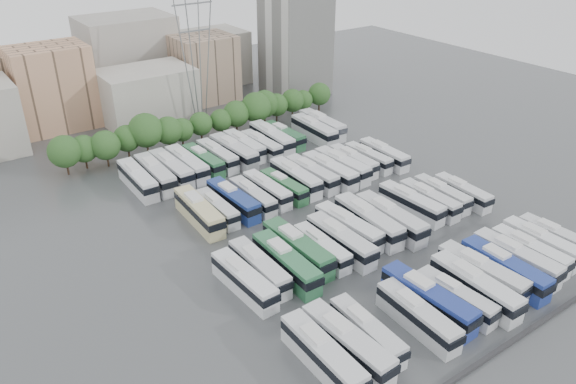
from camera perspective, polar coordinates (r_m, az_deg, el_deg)
ground at (r=89.84m, az=4.96°, el=-2.98°), size 220.00×220.00×0.00m
parapet at (r=72.79m, az=22.31°, el=-13.52°), size 56.00×0.50×0.50m
tree_line at (r=119.31m, az=-8.50°, el=7.20°), size 65.49×8.02×8.67m
city_buildings at (r=142.24m, az=-16.63°, el=11.20°), size 102.00×35.00×20.00m
apartment_tower at (r=147.55m, az=0.77°, el=14.97°), size 14.00×14.00×26.00m
electricity_pylon at (r=123.41m, az=-9.43°, el=14.74°), size 9.00×6.91×33.83m
bus_r0_s0 at (r=63.25m, az=3.56°, el=-16.19°), size 3.11×12.82×4.00m
bus_r0_s1 at (r=64.77m, az=6.03°, el=-14.99°), size 3.29×13.11×4.09m
bus_r0_s2 at (r=66.81m, az=8.03°, el=-13.83°), size 2.99×11.49×3.57m
bus_r0_s4 at (r=69.71m, az=13.04°, el=-12.17°), size 3.28×12.30×3.82m
bus_r0_s5 at (r=72.20m, az=14.05°, el=-10.51°), size 3.46×13.54×4.22m
bus_r0_s6 at (r=73.98m, az=16.67°, el=-10.18°), size 2.96×11.33×3.52m
bus_r0_s7 at (r=75.94m, az=18.47°, el=-9.11°), size 3.28×13.24×4.13m
bus_r0_s8 at (r=78.86m, az=19.10°, el=-7.76°), size 3.42×12.90×4.01m
bus_r0_s9 at (r=80.62m, az=21.14°, el=-7.28°), size 3.20×13.09×4.08m
bus_r0_s10 at (r=83.36m, az=22.16°, el=-6.29°), size 3.15×12.86×4.01m
bus_r0_s11 at (r=86.02m, az=23.36°, el=-5.56°), size 2.64×11.67×3.65m
bus_r0_s12 at (r=88.56m, az=24.34°, el=-4.75°), size 2.62×11.90×3.73m
bus_r0_s13 at (r=91.11m, az=25.50°, el=-4.17°), size 2.74×11.17×3.48m
bus_r1_s0 at (r=73.66m, az=-4.48°, el=-8.92°), size 3.13×12.40×3.86m
bus_r1_s1 at (r=75.80m, az=-2.93°, el=-7.68°), size 2.85×12.29×3.84m
bus_r1_s2 at (r=76.36m, az=-0.20°, el=-7.19°), size 3.23×13.33×4.16m
bus_r1_s3 at (r=79.18m, az=0.99°, el=-5.74°), size 3.10×13.56×4.24m
bus_r1_s4 at (r=80.19m, az=3.47°, el=-5.64°), size 2.64×11.12×3.47m
bus_r1_s5 at (r=81.40m, az=5.39°, el=-4.92°), size 2.92×12.95×4.06m
bus_r1_s6 at (r=84.70m, az=6.17°, el=-3.59°), size 3.37×12.70×3.95m
bus_r1_s7 at (r=86.39m, az=8.17°, el=-2.91°), size 3.66×13.80×4.29m
bus_r1_s8 at (r=87.63m, az=10.38°, el=-2.64°), size 3.30×13.66×4.26m
bus_r1_s10 at (r=92.98m, az=12.41°, el=-1.10°), size 3.23×12.39×3.85m
bus_r1_s11 at (r=94.89m, az=14.15°, el=-0.76°), size 2.64×11.71×3.67m
bus_r1_s12 at (r=97.42m, az=15.37°, el=-0.19°), size 2.80×11.26×3.51m
bus_r1_s13 at (r=99.01m, az=17.30°, el=-0.01°), size 2.92×11.20×3.48m
bus_r2_s1 at (r=89.21m, az=-9.03°, el=-1.96°), size 3.53×13.44×4.18m
bus_r2_s2 at (r=90.50m, az=-7.18°, el=-1.64°), size 2.39×10.84×3.40m
bus_r2_s3 at (r=92.11m, az=-5.60°, el=-0.79°), size 3.23×12.71×3.96m
bus_r2_s4 at (r=93.16m, az=-3.61°, el=-0.47°), size 2.56×11.57×3.63m
bus_r2_s5 at (r=95.28m, az=-2.14°, el=0.26°), size 2.74×11.63×3.64m
bus_r2_s6 at (r=96.48m, az=-0.43°, el=0.58°), size 2.94×11.06×3.44m
bus_r2_s7 at (r=98.92m, az=0.78°, el=1.48°), size 2.98×12.76×3.99m
bus_r2_s8 at (r=100.42m, az=2.42°, el=1.86°), size 3.15×12.56×3.91m
bus_r2_s9 at (r=101.60m, az=4.25°, el=2.16°), size 3.23×12.90×4.02m
bus_r2_s10 at (r=103.82m, az=5.52°, el=2.70°), size 3.35×12.98×4.04m
bus_r2_s11 at (r=106.34m, az=6.65°, el=3.15°), size 2.63×11.65×3.65m
bus_r2_s12 at (r=108.31m, az=8.15°, el=3.48°), size 2.80×11.19×3.49m
bus_r2_s13 at (r=109.91m, az=9.72°, el=3.80°), size 2.90×11.93×3.72m
bus_r3_s0 at (r=101.65m, az=-15.02°, el=1.26°), size 3.10×13.11×4.10m
bus_r3_s1 at (r=102.76m, az=-13.33°, el=1.81°), size 3.27×13.47×4.20m
bus_r3_s2 at (r=104.24m, az=-11.78°, el=2.35°), size 3.22×13.28×4.14m
bus_r3_s3 at (r=105.49m, az=-10.22°, el=2.81°), size 2.97×13.15×4.12m
bus_r3_s4 at (r=106.93m, az=-8.61°, el=3.20°), size 3.13×12.09×3.76m
bus_r3_s5 at (r=108.60m, az=-7.19°, el=3.71°), size 2.94×12.18×3.80m
bus_r3_s6 at (r=109.53m, az=-5.53°, el=4.14°), size 3.50×13.60×4.23m
bus_r3_s7 at (r=112.41m, az=-4.47°, el=4.72°), size 2.78×12.30×3.85m
bus_r3_s8 at (r=112.77m, az=-2.71°, el=4.80°), size 2.84×11.68×3.65m
bus_r3_s9 at (r=115.34m, az=-1.65°, el=5.52°), size 3.41×13.63×4.25m
bus_r3_s10 at (r=117.30m, az=-0.42°, el=5.78°), size 3.03×11.92×3.71m
bus_r3_s12 at (r=119.58m, az=2.66°, el=6.32°), size 3.39×13.47×4.20m
bus_r3_s13 at (r=122.54m, az=3.49°, el=6.85°), size 3.28×13.56×4.23m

